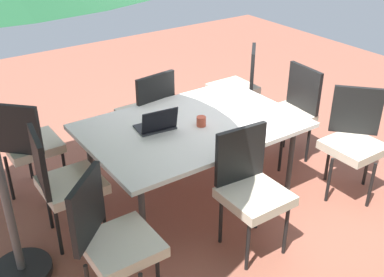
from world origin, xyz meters
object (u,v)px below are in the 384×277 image
object	(u,v)px
chair_southwest	(239,84)
cup	(201,121)
chair_south	(148,111)
chair_northwest	(354,138)
chair_southeast	(28,142)
dining_table	(192,128)
chair_north	(250,186)
chair_east	(63,180)
chair_northeast	(112,237)
chair_west	(291,110)
laptop	(157,125)

from	to	relation	value
chair_southwest	cup	bearing A→B (deg)	-9.93
chair_south	chair_northwest	bearing A→B (deg)	121.88
chair_southeast	chair_south	size ratio (longest dim) A/B	1.00
dining_table	chair_north	world-z (taller)	chair_north
chair_south	cup	xyz separation A→B (m)	(-0.05, 0.85, 0.22)
chair_east	chair_southwest	distance (m)	2.51
chair_northwest	chair_east	distance (m)	2.55
chair_northwest	chair_northeast	distance (m)	2.40
chair_north	chair_southwest	bearing A→B (deg)	57.15
chair_west	chair_northwest	bearing A→B (deg)	7.09
chair_south	chair_east	xyz separation A→B (m)	(1.17, 0.72, 0.00)
chair_east	chair_northeast	distance (m)	0.82
chair_northwest	chair_west	xyz separation A→B (m)	(0.04, -0.75, 0.00)
chair_southeast	laptop	xyz separation A→B (m)	(-0.90, 0.73, 0.22)
chair_northeast	chair_southwest	distance (m)	2.86
chair_southwest	cup	distance (m)	1.49
chair_southeast	chair_northeast	bearing A→B (deg)	137.03
chair_northeast	dining_table	bearing A→B (deg)	-10.23
chair_northwest	chair_east	size ratio (longest dim) A/B	1.00
chair_southeast	cup	distance (m)	1.54
chair_southeast	chair_southwest	distance (m)	2.42
chair_northwest	chair_north	bearing A→B (deg)	-129.98
chair_northwest	chair_north	distance (m)	1.28
chair_west	chair_northeast	size ratio (longest dim) A/B	1.00
chair_east	chair_northwest	bearing A→B (deg)	-101.04
dining_table	chair_northwest	size ratio (longest dim) A/B	1.90
dining_table	chair_south	distance (m)	0.79
chair_southeast	cup	xyz separation A→B (m)	(-1.25, 0.88, 0.22)
chair_northwest	chair_north	world-z (taller)	same
chair_west	chair_east	distance (m)	2.38
chair_southwest	chair_north	bearing A→B (deg)	5.48
chair_southwest	chair_north	size ratio (longest dim) A/B	1.00
chair_east	chair_southwest	world-z (taller)	same
laptop	chair_south	bearing A→B (deg)	-107.05
chair_east	cup	size ratio (longest dim) A/B	11.58
chair_southwest	laptop	distance (m)	1.71
chair_east	chair_south	bearing A→B (deg)	-50.39
chair_southeast	laptop	bearing A→B (deg)	-173.75
chair_southwest	chair_west	bearing A→B (deg)	41.74
dining_table	chair_northeast	xyz separation A→B (m)	(1.16, 0.76, -0.13)
chair_northeast	laptop	distance (m)	1.22
chair_east	cup	bearing A→B (deg)	-88.20
chair_south	chair_northeast	bearing A→B (deg)	46.25
chair_west	cup	xyz separation A→B (m)	(1.16, 0.05, 0.22)
chair_southwest	laptop	bearing A→B (deg)	-21.40
chair_northeast	chair_southwest	size ratio (longest dim) A/B	1.00
chair_south	laptop	distance (m)	0.79
dining_table	chair_south	bearing A→B (deg)	-89.54
chair_southeast	laptop	world-z (taller)	chair_southeast
dining_table	chair_east	size ratio (longest dim) A/B	1.90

